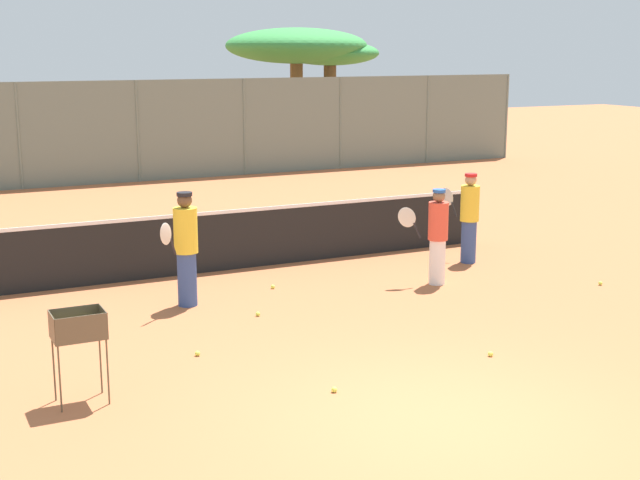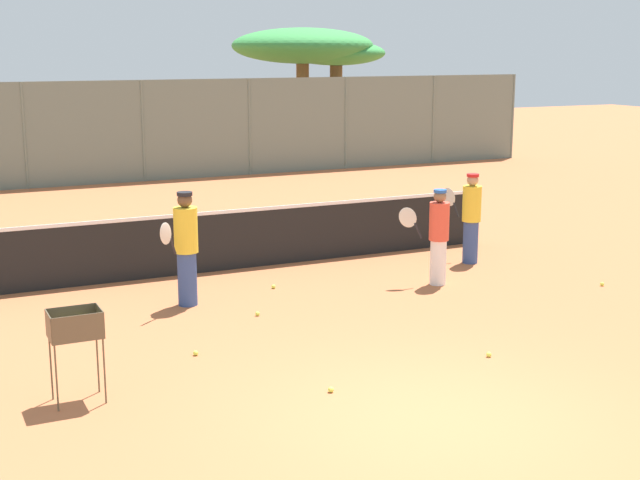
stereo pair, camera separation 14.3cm
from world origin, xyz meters
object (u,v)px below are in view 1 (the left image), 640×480
at_px(player_red_cap, 437,235).
at_px(player_yellow_shirt, 469,217).
at_px(ball_cart, 78,332).
at_px(player_white_outfit, 186,247).
at_px(tennis_net, 212,240).

xyz_separation_m(player_red_cap, player_yellow_shirt, (1.35, 1.03, 0.02)).
height_order(player_red_cap, player_yellow_shirt, player_yellow_shirt).
distance_m(player_yellow_shirt, ball_cart, 8.42).
bearing_deg(player_white_outfit, player_red_cap, 130.59).
xyz_separation_m(player_white_outfit, player_red_cap, (4.08, -0.59, -0.08)).
relative_size(player_white_outfit, ball_cart, 1.66).
bearing_deg(player_red_cap, player_white_outfit, 16.70).
bearing_deg(tennis_net, ball_cart, -123.38).
bearing_deg(ball_cart, tennis_net, 56.62).
height_order(tennis_net, player_red_cap, player_red_cap).
distance_m(player_white_outfit, ball_cart, 3.82).
relative_size(player_white_outfit, player_yellow_shirt, 1.07).
xyz_separation_m(tennis_net, player_red_cap, (3.05, -2.39, 0.26)).
bearing_deg(player_white_outfit, tennis_net, -161.02).
distance_m(player_white_outfit, player_red_cap, 4.12).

